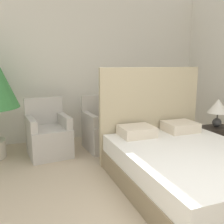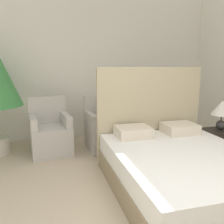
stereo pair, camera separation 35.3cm
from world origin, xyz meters
name	(u,v)px [view 1 (the left image)]	position (x,y,z in m)	size (l,w,h in m)	color
wall_back	(87,65)	(0.00, 3.68, 1.45)	(10.00, 0.06, 2.90)	silver
bed	(186,163)	(0.58, 1.17, 0.29)	(1.63, 2.07, 1.44)	#8C7A5B
armchair_near_window_left	(49,138)	(-0.88, 2.83, 0.30)	(0.71, 0.73, 0.93)	#B7B2A8
armchair_near_window_right	(104,132)	(0.07, 2.83, 0.30)	(0.69, 0.71, 0.93)	#B7B2A8
nightstand	(215,141)	(1.70, 1.91, 0.23)	(0.51, 0.39, 0.47)	black
table_lamp	(218,108)	(1.72, 1.92, 0.79)	(0.33, 0.33, 0.46)	#333333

